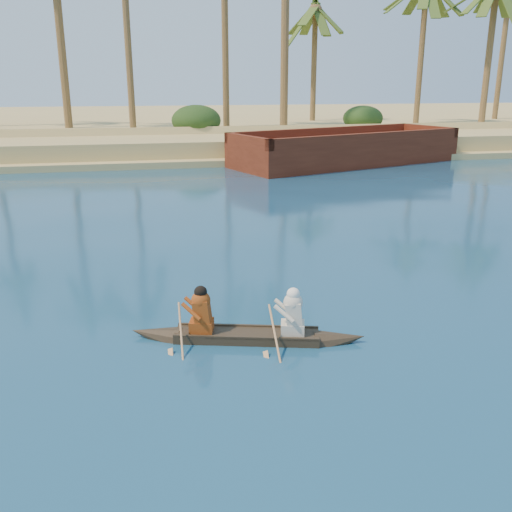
{
  "coord_description": "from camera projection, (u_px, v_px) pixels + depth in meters",
  "views": [
    {
      "loc": [
        -3.3,
        -9.49,
        4.63
      ],
      "look_at": [
        -0.82,
        2.33,
        0.9
      ],
      "focal_mm": 40.0,
      "sensor_mm": 36.0,
      "label": 1
    }
  ],
  "objects": [
    {
      "name": "canoe",
      "position": [
        247.0,
        328.0,
        10.57
      ],
      "size": [
        4.36,
        1.71,
        1.2
      ],
      "rotation": [
        0.0,
        0.0,
        -0.27
      ],
      "color": "#30271A",
      "rests_on": "ground"
    },
    {
      "name": "sandy_embankment",
      "position": [
        169.0,
        125.0,
        54.58
      ],
      "size": [
        150.0,
        51.0,
        1.5
      ],
      "color": "tan",
      "rests_on": "ground"
    },
    {
      "name": "palm_grove",
      "position": [
        175.0,
        32.0,
        41.26
      ],
      "size": [
        110.0,
        14.0,
        16.0
      ],
      "primitive_type": null,
      "color": "#3F5D21",
      "rests_on": "ground"
    },
    {
      "name": "ground",
      "position": [
        323.0,
        334.0,
        10.89
      ],
      "size": [
        160.0,
        160.0,
        0.0
      ],
      "primitive_type": "plane",
      "color": "#0C2F4F",
      "rests_on": "ground"
    },
    {
      "name": "shrub_cluster",
      "position": [
        182.0,
        132.0,
        39.99
      ],
      "size": [
        100.0,
        6.0,
        2.4
      ],
      "primitive_type": null,
      "color": "#1A3A15",
      "rests_on": "ground"
    },
    {
      "name": "barge_mid",
      "position": [
        346.0,
        150.0,
        32.92
      ],
      "size": [
        14.26,
        8.77,
        2.26
      ],
      "rotation": [
        0.0,
        0.0,
        0.34
      ],
      "color": "maroon",
      "rests_on": "ground"
    }
  ]
}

